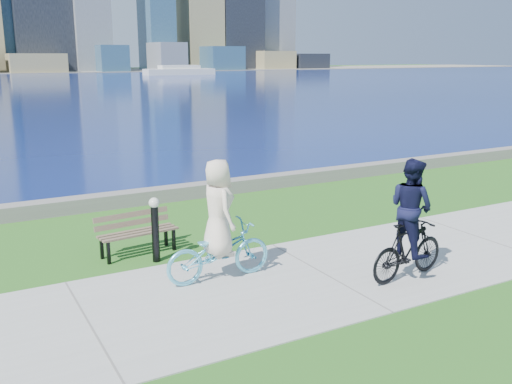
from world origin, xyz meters
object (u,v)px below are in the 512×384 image
Objects in this scene: cyclist_woman at (218,236)px; park_bench at (136,229)px; cyclist_man at (410,229)px; bollard_lamp at (155,225)px.

park_bench is at bearing 22.92° from cyclist_woman.
bollard_lamp is at bearing 44.08° from cyclist_man.
cyclist_man is (3.61, -3.46, 0.41)m from park_bench.
cyclist_woman is at bearing -65.14° from bollard_lamp.
cyclist_woman reaches higher than park_bench.
bollard_lamp reaches higher than park_bench.
cyclist_woman is at bearing -74.25° from park_bench.
bollard_lamp is 1.50m from cyclist_woman.
bollard_lamp is (0.18, -0.60, 0.22)m from park_bench.
park_bench is at bearing 40.07° from cyclist_man.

